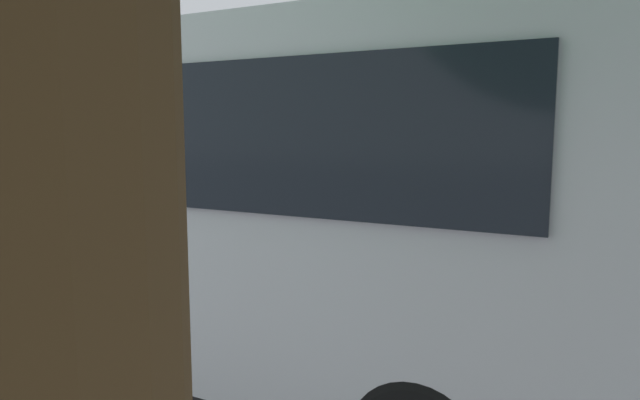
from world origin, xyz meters
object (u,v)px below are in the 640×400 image
spectator_far_left (377,234)px  stunt_motorcycle (305,185)px  tour_bus (140,206)px  spectator_centre (256,219)px  parked_motorcycle_silver (378,288)px  spectator_left (319,226)px

spectator_far_left → stunt_motorcycle: bearing=-48.9°
tour_bus → stunt_motorcycle: size_ratio=5.21×
spectator_centre → parked_motorcycle_silver: 2.68m
tour_bus → parked_motorcycle_silver: bearing=-131.9°
stunt_motorcycle → tour_bus: bearing=109.7°
tour_bus → spectator_centre: tour_bus is taller
spectator_far_left → spectator_left: size_ratio=0.99×
tour_bus → stunt_motorcycle: (2.75, -7.68, -0.58)m
tour_bus → spectator_far_left: tour_bus is taller
spectator_centre → tour_bus: bearing=102.5°
stunt_motorcycle → spectator_far_left: bearing=131.1°
spectator_left → spectator_centre: 1.15m
parked_motorcycle_silver → spectator_centre: bearing=-17.7°
spectator_left → stunt_motorcycle: bearing=-55.7°
tour_bus → spectator_left: tour_bus is taller
spectator_far_left → stunt_motorcycle: (4.24, -4.86, 0.04)m
spectator_left → parked_motorcycle_silver: spectator_left is taller
spectator_centre → parked_motorcycle_silver: (-2.50, 0.80, -0.56)m
spectator_left → spectator_centre: spectator_centre is taller
spectator_left → spectator_centre: size_ratio=0.99×
spectator_far_left → tour_bus: bearing=62.2°
parked_motorcycle_silver → stunt_motorcycle: 7.29m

